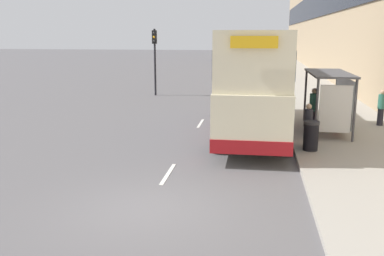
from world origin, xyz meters
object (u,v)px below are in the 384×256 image
(pedestrian_1, at_px, (313,109))
(traffic_light_far_kerb, at_px, (155,51))
(pedestrian_2, at_px, (308,125))
(bus_shelter, at_px, (334,91))
(car_0, at_px, (221,55))
(double_decker_bus_near, at_px, (254,80))
(pedestrian_at_shelter, at_px, (381,107))
(litter_bin, at_px, (311,136))

(pedestrian_1, bearing_deg, traffic_light_far_kerb, 131.36)
(pedestrian_1, relative_size, pedestrian_2, 1.15)
(bus_shelter, xyz_separation_m, pedestrian_1, (-0.76, 0.09, -0.80))
(car_0, height_order, pedestrian_2, pedestrian_2)
(double_decker_bus_near, relative_size, pedestrian_1, 5.81)
(pedestrian_2, distance_m, traffic_light_far_kerb, 16.25)
(pedestrian_at_shelter, height_order, pedestrian_1, pedestrian_1)
(bus_shelter, height_order, double_decker_bus_near, double_decker_bus_near)
(traffic_light_far_kerb, bearing_deg, pedestrian_at_shelter, -35.83)
(pedestrian_at_shelter, bearing_deg, litter_bin, -126.70)
(bus_shelter, relative_size, traffic_light_far_kerb, 0.92)
(car_0, height_order, litter_bin, car_0)
(bus_shelter, distance_m, pedestrian_1, 1.11)
(pedestrian_at_shelter, relative_size, traffic_light_far_kerb, 0.35)
(car_0, relative_size, pedestrian_at_shelter, 2.80)
(litter_bin, bearing_deg, bus_shelter, 68.90)
(double_decker_bus_near, distance_m, litter_bin, 4.06)
(traffic_light_far_kerb, bearing_deg, pedestrian_2, -56.55)
(double_decker_bus_near, height_order, car_0, double_decker_bus_near)
(pedestrian_2, bearing_deg, car_0, 97.99)
(litter_bin, bearing_deg, pedestrian_1, 81.91)
(car_0, distance_m, litter_bin, 56.05)
(pedestrian_2, relative_size, litter_bin, 1.52)
(pedestrian_at_shelter, xyz_separation_m, litter_bin, (-3.63, -4.87, -0.30))
(bus_shelter, relative_size, pedestrian_1, 2.29)
(pedestrian_1, distance_m, pedestrian_2, 2.81)
(bus_shelter, bearing_deg, litter_bin, -111.10)
(bus_shelter, bearing_deg, car_0, 99.76)
(car_0, bearing_deg, bus_shelter, 99.76)
(bus_shelter, distance_m, pedestrian_2, 3.10)
(pedestrian_at_shelter, distance_m, litter_bin, 6.08)
(double_decker_bus_near, bearing_deg, litter_bin, -56.19)
(pedestrian_at_shelter, height_order, traffic_light_far_kerb, traffic_light_far_kerb)
(double_decker_bus_near, distance_m, car_0, 52.73)
(pedestrian_2, bearing_deg, double_decker_bus_near, 127.70)
(pedestrian_1, height_order, pedestrian_2, pedestrian_1)
(bus_shelter, xyz_separation_m, car_0, (-9.01, 52.34, -1.03))
(bus_shelter, height_order, litter_bin, bus_shelter)
(car_0, xyz_separation_m, traffic_light_far_kerb, (-1.17, -41.56, 2.23))
(pedestrian_at_shelter, distance_m, traffic_light_far_kerb, 15.66)
(pedestrian_1, bearing_deg, car_0, 98.97)
(pedestrian_2, bearing_deg, litter_bin, -82.39)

